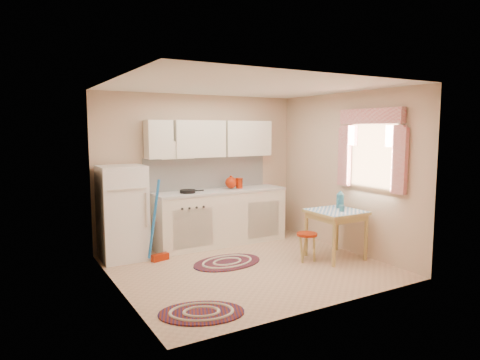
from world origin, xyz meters
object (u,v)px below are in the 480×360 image
Objects in this scene: base_cabinets at (220,218)px; stool at (307,247)px; fridge at (122,213)px; table at (336,234)px.

base_cabinets reaches higher than stool.
table is at bearing -28.96° from fridge.
base_cabinets is at bearing 1.73° from fridge.
table is 0.51m from stool.
fridge is 2.76m from stool.
base_cabinets is 1.95m from table.
base_cabinets reaches higher than table.
stool is (0.65, -1.50, -0.23)m from base_cabinets.
fridge reaches higher than table.
table is (1.12, -1.59, -0.08)m from base_cabinets.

